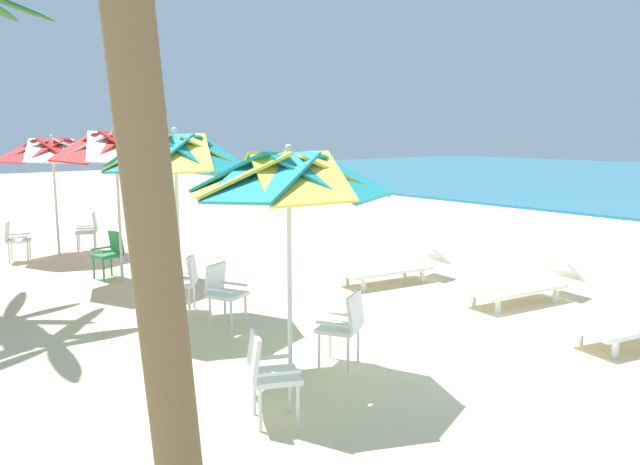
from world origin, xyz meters
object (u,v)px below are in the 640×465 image
(beach_umbrella_2, at_px, (116,148))
(plastic_chair_6, at_px, (15,238))
(beach_umbrella_0, at_px, (289,177))
(sun_lounger_2, at_px, (394,267))
(plastic_chair_1, at_px, (345,324))
(beach_umbrella_1, at_px, (175,155))
(beach_umbrella_3, at_px, (52,151))
(sun_lounger_1, at_px, (525,285))
(plastic_chair_3, at_px, (184,280))
(palm_tree_4, at_px, (129,3))
(plastic_chair_5, at_px, (161,251))
(plastic_chair_0, at_px, (268,371))
(plastic_chair_4, at_px, (110,252))
(plastic_chair_2, at_px, (223,290))
(plastic_chair_7, at_px, (89,229))

(beach_umbrella_2, bearing_deg, plastic_chair_6, -162.80)
(beach_umbrella_0, bearing_deg, sun_lounger_2, 120.83)
(plastic_chair_1, distance_m, beach_umbrella_1, 3.40)
(beach_umbrella_3, bearing_deg, sun_lounger_1, 27.76)
(beach_umbrella_1, distance_m, plastic_chair_3, 1.94)
(plastic_chair_1, height_order, beach_umbrella_3, beach_umbrella_3)
(palm_tree_4, bearing_deg, plastic_chair_3, 150.74)
(plastic_chair_5, bearing_deg, plastic_chair_1, -3.52)
(beach_umbrella_2, bearing_deg, plastic_chair_0, -10.02)
(beach_umbrella_0, bearing_deg, plastic_chair_4, 176.77)
(plastic_chair_2, xyz_separation_m, sun_lounger_2, (-0.26, 3.67, -0.22))
(plastic_chair_0, bearing_deg, sun_lounger_1, 99.14)
(plastic_chair_5, relative_size, sun_lounger_2, 0.39)
(beach_umbrella_1, relative_size, plastic_chair_3, 3.17)
(beach_umbrella_1, bearing_deg, plastic_chair_7, 171.76)
(beach_umbrella_0, height_order, plastic_chair_0, beach_umbrella_0)
(plastic_chair_1, relative_size, sun_lounger_1, 0.39)
(beach_umbrella_0, height_order, plastic_chair_4, beach_umbrella_0)
(plastic_chair_0, distance_m, plastic_chair_7, 9.76)
(beach_umbrella_2, relative_size, plastic_chair_4, 3.20)
(beach_umbrella_2, bearing_deg, plastic_chair_2, 2.30)
(beach_umbrella_2, bearing_deg, beach_umbrella_3, -178.42)
(plastic_chair_2, distance_m, plastic_chair_4, 3.81)
(beach_umbrella_3, distance_m, sun_lounger_1, 9.93)
(plastic_chair_3, relative_size, plastic_chair_6, 1.00)
(beach_umbrella_0, xyz_separation_m, plastic_chair_4, (-6.02, 0.34, -1.72))
(sun_lounger_1, relative_size, palm_tree_4, 0.38)
(beach_umbrella_3, bearing_deg, plastic_chair_1, 3.18)
(plastic_chair_0, xyz_separation_m, beach_umbrella_1, (-3.38, 0.82, 1.87))
(plastic_chair_6, bearing_deg, beach_umbrella_1, 6.80)
(beach_umbrella_2, relative_size, beach_umbrella_3, 1.06)
(sun_lounger_2, xyz_separation_m, palm_tree_4, (4.20, -6.53, 3.11))
(plastic_chair_1, height_order, plastic_chair_2, same)
(beach_umbrella_1, bearing_deg, plastic_chair_6, -173.20)
(plastic_chair_4, xyz_separation_m, plastic_chair_6, (-2.71, -0.97, 0.00))
(plastic_chair_3, distance_m, beach_umbrella_2, 3.07)
(beach_umbrella_2, bearing_deg, beach_umbrella_0, -3.68)
(plastic_chair_2, xyz_separation_m, plastic_chair_5, (-3.30, 0.61, 0.00))
(plastic_chair_0, height_order, sun_lounger_2, plastic_chair_0)
(plastic_chair_7, height_order, palm_tree_4, palm_tree_4)
(plastic_chair_7, xyz_separation_m, sun_lounger_2, (6.47, 3.18, -0.22))
(sun_lounger_2, bearing_deg, beach_umbrella_3, -148.49)
(plastic_chair_3, xyz_separation_m, beach_umbrella_3, (-5.71, -0.09, 1.77))
(palm_tree_4, bearing_deg, plastic_chair_4, 160.74)
(beach_umbrella_1, distance_m, plastic_chair_5, 3.51)
(beach_umbrella_3, distance_m, plastic_chair_7, 1.92)
(beach_umbrella_3, height_order, sun_lounger_2, beach_umbrella_3)
(palm_tree_4, bearing_deg, beach_umbrella_2, 159.43)
(sun_lounger_1, xyz_separation_m, palm_tree_4, (1.95, -7.16, 3.11))
(plastic_chair_3, distance_m, sun_lounger_1, 5.31)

